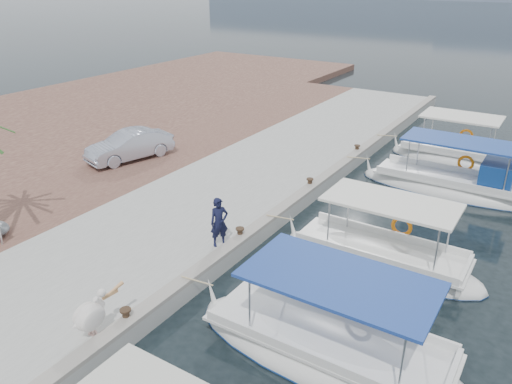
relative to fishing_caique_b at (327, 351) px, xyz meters
The scene contains 13 objects.
ground 4.38m from the fishing_caique_b, 160.65° to the left, with size 400.00×400.00×0.00m, color black.
concrete_quay 9.62m from the fishing_caique_b, 137.87° to the left, with size 6.00×40.00×0.50m, color #9C9D97.
quay_curb 7.79m from the fishing_caique_b, 124.00° to the left, with size 0.44×40.00×0.12m, color gray.
cobblestone_strip 13.74m from the fishing_caique_b, 152.00° to the left, with size 4.00×40.00×0.50m, color brown.
land_backing 23.05m from the fishing_caique_b, 163.75° to the left, with size 16.00×60.00×0.48m, color brown.
fishing_caique_b is the anchor object (origin of this frame).
fishing_caique_c 4.55m from the fishing_caique_b, 94.17° to the left, with size 6.42×2.12×2.83m.
fishing_caique_d 11.63m from the fishing_caique_b, 88.56° to the left, with size 7.46×2.16×2.83m.
fishing_caique_e 15.60m from the fishing_caique_b, 92.22° to the left, with size 5.87×2.36×2.83m.
mooring_bollards 5.40m from the fishing_caique_b, 146.63° to the left, with size 0.28×20.28×0.33m.
pelican 5.60m from the fishing_caique_b, 148.94° to the right, with size 0.56×1.41×1.09m.
fisherman 5.34m from the fishing_caique_b, 155.15° to the left, with size 0.58×0.38×1.60m, color black.
parked_car 14.41m from the fishing_caique_b, 153.53° to the left, with size 1.38×3.97×1.31m, color #A8AEC0.
Camera 1 is at (7.68, -10.22, 8.34)m, focal length 35.00 mm.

